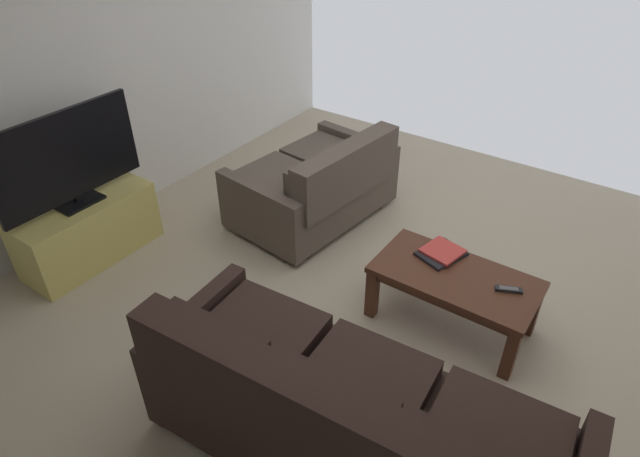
# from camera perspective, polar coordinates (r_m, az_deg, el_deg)

# --- Properties ---
(ground_plane) EXTENTS (5.00, 5.41, 0.01)m
(ground_plane) POSITION_cam_1_polar(r_m,az_deg,el_deg) (3.78, 5.61, -8.53)
(ground_plane) COLOR #B7A88E
(wall_right) EXTENTS (0.12, 5.41, 2.78)m
(wall_right) POSITION_cam_1_polar(r_m,az_deg,el_deg) (4.65, -22.36, 17.53)
(wall_right) COLOR white
(wall_right) RESTS_ON ground
(sofa_main) EXTENTS (2.14, 0.97, 0.91)m
(sofa_main) POSITION_cam_1_polar(r_m,az_deg,el_deg) (2.70, 2.99, -19.81)
(sofa_main) COLOR black
(sofa_main) RESTS_ON ground
(loveseat_near) EXTENTS (1.01, 1.40, 0.78)m
(loveseat_near) POSITION_cam_1_polar(r_m,az_deg,el_deg) (4.48, -0.26, 4.70)
(loveseat_near) COLOR black
(loveseat_near) RESTS_ON ground
(coffee_table) EXTENTS (1.02, 0.53, 0.42)m
(coffee_table) POSITION_cam_1_polar(r_m,az_deg,el_deg) (3.53, 14.06, -5.65)
(coffee_table) COLOR #4C2819
(coffee_table) RESTS_ON ground
(tv_stand) EXTENTS (0.42, 1.02, 0.49)m
(tv_stand) POSITION_cam_1_polar(r_m,az_deg,el_deg) (4.44, -23.37, -0.18)
(tv_stand) COLOR #D8C666
(tv_stand) RESTS_ON ground
(flat_tv) EXTENTS (0.20, 1.10, 0.70)m
(flat_tv) POSITION_cam_1_polar(r_m,az_deg,el_deg) (4.15, -25.28, 6.72)
(flat_tv) COLOR black
(flat_tv) RESTS_ON tv_stand
(book_stack) EXTENTS (0.30, 0.35, 0.04)m
(book_stack) POSITION_cam_1_polar(r_m,az_deg,el_deg) (3.62, 12.77, -2.50)
(book_stack) COLOR black
(book_stack) RESTS_ON coffee_table
(tv_remote) EXTENTS (0.16, 0.11, 0.02)m
(tv_remote) POSITION_cam_1_polar(r_m,az_deg,el_deg) (3.45, 19.35, -6.11)
(tv_remote) COLOR black
(tv_remote) RESTS_ON coffee_table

